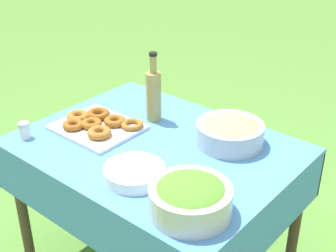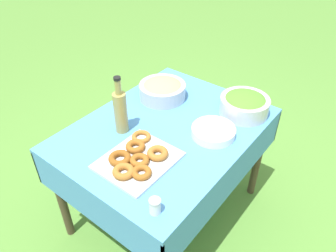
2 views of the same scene
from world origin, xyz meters
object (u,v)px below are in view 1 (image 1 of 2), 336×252
object	(u,v)px
plate_stack	(134,173)
donut_platter	(97,124)
pasta_bowl	(230,131)
salad_bowl	(190,197)
olive_oil_bottle	(154,94)

from	to	relation	value
plate_stack	donut_platter	bearing A→B (deg)	155.87
donut_platter	plate_stack	xyz separation A→B (m)	(0.41, -0.18, 0.00)
pasta_bowl	salad_bowl	bearing A→B (deg)	-71.68
pasta_bowl	donut_platter	world-z (taller)	pasta_bowl
salad_bowl	donut_platter	world-z (taller)	salad_bowl
donut_platter	olive_oil_bottle	size ratio (longest dim) A/B	1.15
donut_platter	olive_oil_bottle	bearing A→B (deg)	60.03
plate_stack	olive_oil_bottle	xyz separation A→B (m)	(-0.27, 0.42, 0.11)
salad_bowl	donut_platter	bearing A→B (deg)	163.08
plate_stack	salad_bowl	bearing A→B (deg)	-5.80
salad_bowl	plate_stack	size ratio (longest dim) A/B	1.21
donut_platter	plate_stack	distance (m)	0.45
salad_bowl	olive_oil_bottle	bearing A→B (deg)	141.41
salad_bowl	pasta_bowl	distance (m)	0.51
olive_oil_bottle	plate_stack	bearing A→B (deg)	-57.00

